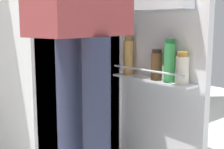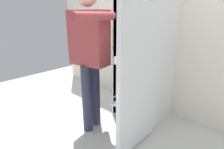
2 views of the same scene
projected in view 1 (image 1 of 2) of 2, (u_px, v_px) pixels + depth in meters
refrigerator at (63, 25)px, 2.01m from camera, size 0.69×1.23×1.80m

